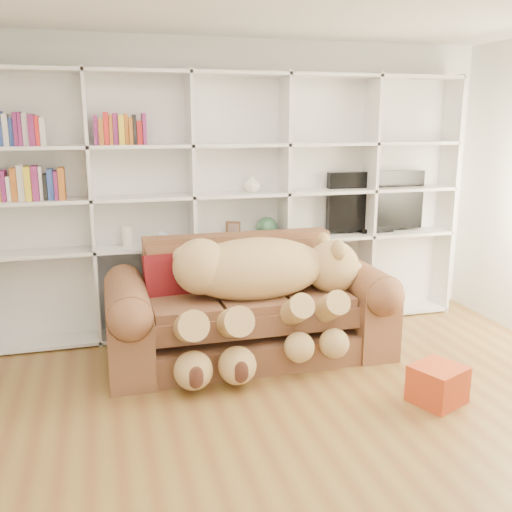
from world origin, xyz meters
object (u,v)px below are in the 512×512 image
object	(u,v)px
gift_box	(438,384)
tv	(375,202)
sofa	(248,312)
teddy_bear	(260,283)

from	to	relation	value
gift_box	tv	distance (m)	2.21
sofa	tv	xyz separation A→B (m)	(1.51, 0.71, 0.79)
teddy_bear	gift_box	bearing A→B (deg)	-53.49
tv	gift_box	bearing A→B (deg)	-102.59
teddy_bear	tv	size ratio (longest dim) A/B	1.69
teddy_bear	gift_box	size ratio (longest dim) A/B	5.14
teddy_bear	tv	bearing A→B (deg)	22.32
sofa	gift_box	size ratio (longest dim) A/B	6.94
teddy_bear	tv	world-z (taller)	tv
gift_box	tv	xyz separation A→B (m)	(0.43, 1.91, 1.03)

